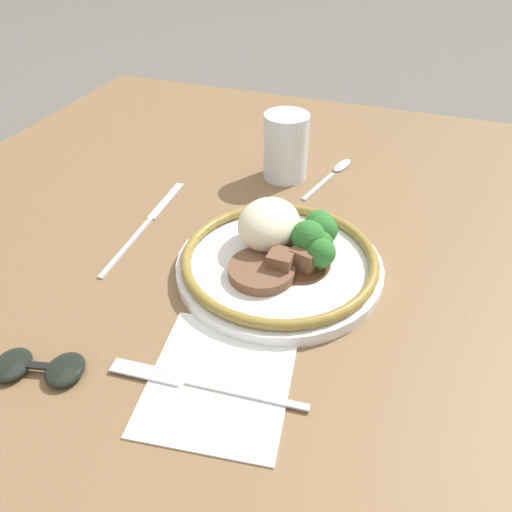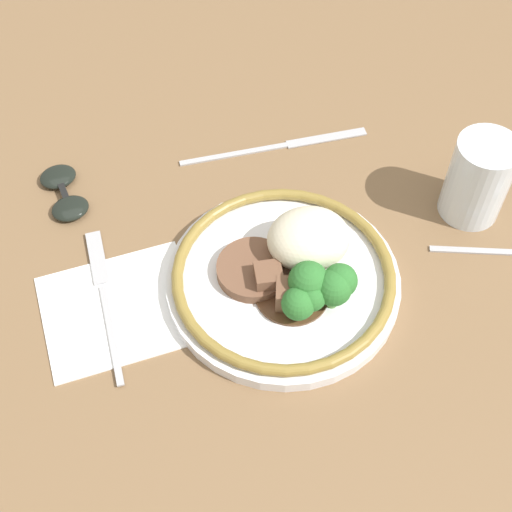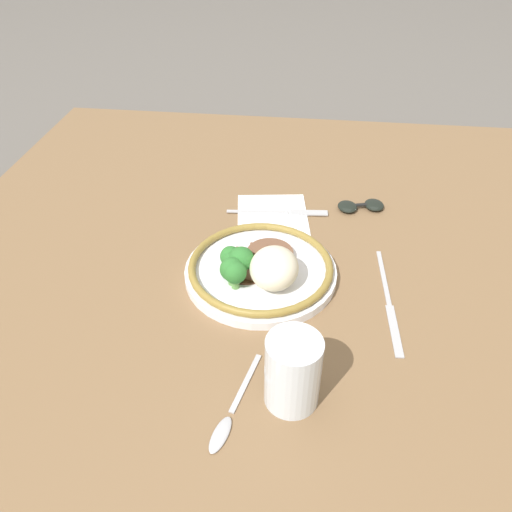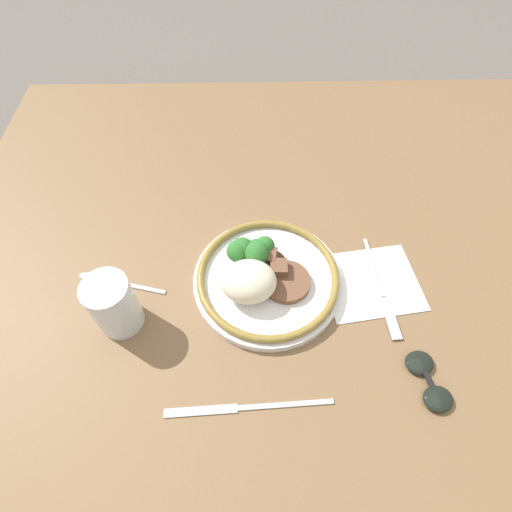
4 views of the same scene
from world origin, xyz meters
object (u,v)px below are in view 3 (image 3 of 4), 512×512
spoon (227,421)px  sunglasses (361,206)px  fork (287,212)px  plate (260,268)px  knife (389,303)px  juice_glass (292,375)px

spoon → sunglasses: sunglasses is taller
fork → sunglasses: (-0.03, 0.14, 0.00)m
plate → knife: plate is taller
knife → plate: bearing=-102.7°
knife → sunglasses: size_ratio=2.41×
fork → knife: (0.22, 0.17, -0.00)m
spoon → sunglasses: (-0.48, 0.18, 0.00)m
plate → sunglasses: plate is taller
plate → spoon: bearing=-2.1°
plate → spoon: (0.26, -0.01, -0.02)m
juice_glass → fork: size_ratio=0.52×
sunglasses → juice_glass: bearing=-26.7°
fork → spoon: size_ratio=1.26×
knife → spoon: bearing=-45.2°
fork → knife: 0.28m
fork → knife: fork is taller
plate → spoon: size_ratio=1.60×
juice_glass → knife: (-0.18, 0.13, -0.04)m
plate → sunglasses: (-0.22, 0.17, -0.01)m
sunglasses → knife: bearing=-6.8°
plate → fork: 0.19m
fork → juice_glass: bearing=-90.2°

